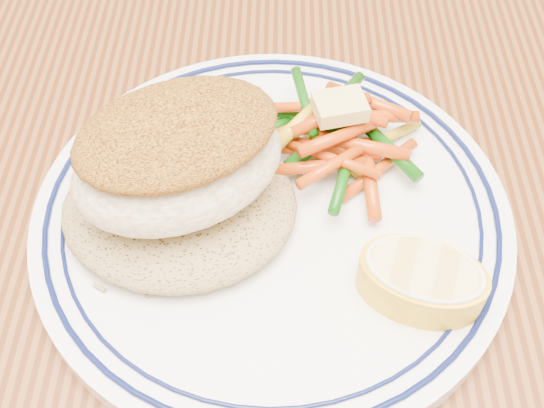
{
  "coord_description": "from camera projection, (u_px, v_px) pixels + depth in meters",
  "views": [
    {
      "loc": [
        0.0,
        -0.21,
        1.05
      ],
      "look_at": [
        0.0,
        0.02,
        0.77
      ],
      "focal_mm": 45.0,
      "sensor_mm": 36.0,
      "label": 1
    }
  ],
  "objects": [
    {
      "name": "rice_pilaf",
      "position": [
        179.0,
        202.0,
        0.35
      ],
      "size": [
        0.12,
        0.11,
        0.02
      ],
      "primitive_type": "ellipsoid",
      "color": "olive",
      "rests_on": "plate"
    },
    {
      "name": "dining_table",
      "position": [
        271.0,
        335.0,
        0.44
      ],
      "size": [
        1.5,
        0.9,
        0.75
      ],
      "color": "#4C250F",
      "rests_on": "ground"
    },
    {
      "name": "lemon_wedge",
      "position": [
        422.0,
        279.0,
        0.32
      ],
      "size": [
        0.07,
        0.07,
        0.02
      ],
      "color": "yellow",
      "rests_on": "plate"
    },
    {
      "name": "butter_pat",
      "position": [
        340.0,
        107.0,
        0.37
      ],
      "size": [
        0.03,
        0.03,
        0.01
      ],
      "primitive_type": "cube",
      "rotation": [
        0.0,
        0.0,
        0.25
      ],
      "color": "#E2CA6E",
      "rests_on": "vegetable_pile"
    },
    {
      "name": "plate",
      "position": [
        272.0,
        216.0,
        0.37
      ],
      "size": [
        0.26,
        0.26,
        0.02
      ],
      "color": "white",
      "rests_on": "dining_table"
    },
    {
      "name": "fish_fillet",
      "position": [
        178.0,
        156.0,
        0.33
      ],
      "size": [
        0.13,
        0.12,
        0.05
      ],
      "color": "#F1E5C7",
      "rests_on": "rice_pilaf"
    },
    {
      "name": "vegetable_pile",
      "position": [
        337.0,
        136.0,
        0.38
      ],
      "size": [
        0.1,
        0.1,
        0.03
      ],
      "color": "gold",
      "rests_on": "plate"
    }
  ]
}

